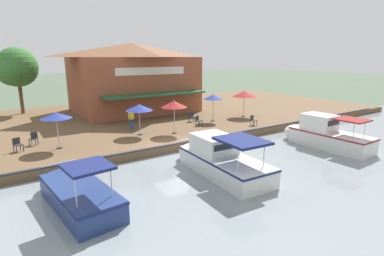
{
  "coord_description": "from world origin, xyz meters",
  "views": [
    {
      "loc": [
        16.54,
        -9.69,
        6.34
      ],
      "look_at": [
        -1.0,
        1.94,
        1.3
      ],
      "focal_mm": 28.0,
      "sensor_mm": 36.0,
      "label": 1
    }
  ],
  "objects": [
    {
      "name": "patio_umbrella_back_row",
      "position": [
        -3.47,
        -6.64,
        2.73
      ],
      "size": [
        1.87,
        1.87,
        2.37
      ],
      "color": "#B7B7B7",
      "rests_on": "quay_deck"
    },
    {
      "name": "cafe_chair_far_corner_seat",
      "position": [
        -1.42,
        8.48,
        1.08
      ],
      "size": [
        0.5,
        0.5,
        0.85
      ],
      "color": "#2D2D33",
      "rests_on": "quay_deck"
    },
    {
      "name": "patio_umbrella_near_quay_edge",
      "position": [
        -2.75,
        1.49,
        2.85
      ],
      "size": [
        1.95,
        1.95,
        2.53
      ],
      "color": "#B7B7B7",
      "rests_on": "quay_deck"
    },
    {
      "name": "ground_plane",
      "position": [
        0.0,
        0.0,
        0.0
      ],
      "size": [
        220.0,
        220.0,
        0.0
      ],
      "primitive_type": "plane",
      "color": "#4C5B47"
    },
    {
      "name": "quay_deck",
      "position": [
        -11.0,
        0.0,
        0.3
      ],
      "size": [
        22.0,
        56.0,
        0.6
      ],
      "primitive_type": "cube",
      "color": "brown",
      "rests_on": "ground"
    },
    {
      "name": "quay_edge_fender",
      "position": [
        -0.1,
        0.0,
        0.65
      ],
      "size": [
        0.2,
        50.4,
        0.1
      ],
      "primitive_type": "cube",
      "color": "#2D2D33",
      "rests_on": "quay_deck"
    },
    {
      "name": "patio_umbrella_by_entrance",
      "position": [
        -4.71,
        10.46,
        2.82
      ],
      "size": [
        2.29,
        2.29,
        2.53
      ],
      "color": "#B7B7B7",
      "rests_on": "quay_deck"
    },
    {
      "name": "motorboat_nearest_quay",
      "position": [
        4.08,
        0.25,
        0.83
      ],
      "size": [
        6.98,
        2.65,
        2.31
      ],
      "color": "silver",
      "rests_on": "river_water"
    },
    {
      "name": "cafe_chair_back_row_seat",
      "position": [
        -5.58,
        4.91,
        1.08
      ],
      "size": [
        0.58,
        0.58,
        0.85
      ],
      "color": "#2D2D33",
      "rests_on": "quay_deck"
    },
    {
      "name": "cafe_chair_facing_river",
      "position": [
        -4.24,
        -8.89,
        1.08
      ],
      "size": [
        0.56,
        0.56,
        0.85
      ],
      "color": "#2D2D33",
      "rests_on": "quay_deck"
    },
    {
      "name": "patio_umbrella_mid_patio_left",
      "position": [
        -3.78,
        -0.9,
        2.67
      ],
      "size": [
        2.0,
        2.0,
        2.34
      ],
      "color": "#B7B7B7",
      "rests_on": "quay_deck"
    },
    {
      "name": "person_near_entrance",
      "position": [
        -5.98,
        -0.68,
        1.65
      ],
      "size": [
        0.47,
        0.47,
        1.67
      ],
      "color": "#2D5193",
      "rests_on": "quay_deck"
    },
    {
      "name": "motorboat_second_along",
      "position": [
        4.43,
        9.48,
        0.9
      ],
      "size": [
        6.5,
        2.18,
        2.29
      ],
      "color": "silver",
      "rests_on": "river_water"
    },
    {
      "name": "cafe_chair_mid_patio",
      "position": [
        -5.23,
        -7.89,
        1.08
      ],
      "size": [
        0.59,
        0.59,
        0.85
      ],
      "color": "#2D2D33",
      "rests_on": "quay_deck"
    },
    {
      "name": "tree_downstream_bank",
      "position": [
        -18.37,
        -7.58,
        5.19
      ],
      "size": [
        4.13,
        3.93,
        6.68
      ],
      "color": "brown",
      "rests_on": "quay_deck"
    },
    {
      "name": "cafe_chair_under_first_umbrella",
      "position": [
        -3.85,
        4.48,
        1.08
      ],
      "size": [
        0.56,
        0.56,
        0.85
      ],
      "color": "#2D2D33",
      "rests_on": "quay_deck"
    },
    {
      "name": "motorboat_fourth_along",
      "position": [
        3.77,
        -7.28,
        0.63
      ],
      "size": [
        6.0,
        2.55,
        2.25
      ],
      "color": "navy",
      "rests_on": "river_water"
    },
    {
      "name": "waterfront_restaurant",
      "position": [
        -13.96,
        2.94,
        4.23
      ],
      "size": [
        11.09,
        12.35,
        7.15
      ],
      "color": "brown",
      "rests_on": "quay_deck"
    },
    {
      "name": "patio_umbrella_mid_patio_right",
      "position": [
        -4.66,
        6.64,
        2.81
      ],
      "size": [
        1.74,
        1.74,
        2.47
      ],
      "color": "#B7B7B7",
      "rests_on": "quay_deck"
    }
  ]
}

